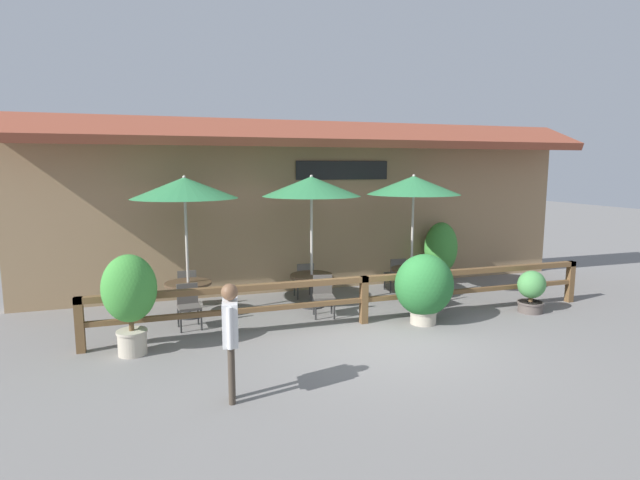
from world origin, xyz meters
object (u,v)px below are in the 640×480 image
Objects in this scene: chair_far_streetside at (429,286)px; potted_plant_broad_leaf at (441,249)px; dining_table_near at (188,289)px; chair_near_streetside at (189,304)px; patio_umbrella_middle at (311,187)px; potted_plant_entrance_palm at (130,294)px; potted_plant_corner_fern at (531,290)px; chair_middle_wallside at (304,278)px; potted_plant_tall_tropical at (424,286)px; dining_table_far at (411,274)px; patio_umbrella_near at (184,188)px; chair_far_wallside at (396,273)px; pedestrian at (230,327)px; dining_table_middle at (312,281)px; patio_umbrella_far at (414,185)px; chair_near_wallside at (187,286)px; chair_middle_streetside at (323,294)px.

chair_far_streetside is 2.36m from potted_plant_broad_leaf.
dining_table_near is 1.12× the size of chair_near_streetside.
patio_umbrella_middle is 3.40m from chair_far_streetside.
potted_plant_corner_fern is at bearing -0.32° from potted_plant_entrance_palm.
chair_middle_wallside is 2.88m from chair_far_streetside.
potted_plant_tall_tropical is at bearing -46.36° from patio_umbrella_middle.
chair_far_streetside is at bearing -86.00° from dining_table_far.
patio_umbrella_near is at bearing -171.53° from potted_plant_broad_leaf.
patio_umbrella_near is at bearing 156.51° from potted_plant_tall_tropical.
dining_table_far is (5.07, -0.14, 0.00)m from dining_table_near.
chair_near_streetside is 6.81m from potted_plant_broad_leaf.
chair_far_wallside is 0.53× the size of pedestrian.
chair_near_streetside and chair_far_wallside have the same top height.
chair_far_streetside is (5.12, -0.86, -0.11)m from dining_table_near.
dining_table_far is at bearing -1.61° from patio_umbrella_near.
patio_umbrella_middle reaches higher than potted_plant_tall_tropical.
patio_umbrella_near is 1.00× the size of patio_umbrella_middle.
dining_table_middle is at bearing 89.43° from chair_middle_wallside.
dining_table_near is 1.05× the size of potted_plant_corner_fern.
patio_umbrella_middle is 3.18m from potted_plant_tall_tropical.
patio_umbrella_far reaches higher than dining_table_far.
patio_umbrella_far is (5.11, 0.60, 2.19)m from chair_near_streetside.
potted_plant_corner_fern reaches higher than chair_far_wallside.
dining_table_middle is 2.55m from potted_plant_tall_tropical.
potted_plant_entrance_palm is (-5.42, 0.03, 0.27)m from potted_plant_tall_tropical.
dining_table_near is 1.12× the size of chair_near_wallside.
chair_near_wallside is 3.08m from chair_middle_streetside.
chair_near_wallside is 5.02m from chair_far_wallside.
patio_umbrella_middle reaches higher than dining_table_near.
chair_middle_streetside is at bearing 152.14° from chair_near_wallside.
potted_plant_broad_leaf is at bearing 37.29° from dining_table_far.
potted_plant_corner_fern is at bearing 130.56° from chair_far_wallside.
potted_plant_corner_fern is at bearing 161.80° from chair_near_wallside.
chair_near_streetside is 1.00× the size of chair_middle_wallside.
potted_plant_tall_tropical is at bearing -19.63° from chair_near_streetside.
potted_plant_broad_leaf is (6.52, 0.23, 0.46)m from chair_near_wallside.
chair_far_streetside reaches higher than dining_table_middle.
chair_middle_wallside is 0.50× the size of potted_plant_entrance_palm.
pedestrian is (-2.39, -4.77, 0.55)m from chair_middle_wallside.
chair_near_streetside is 7.12m from potted_plant_corner_fern.
chair_middle_wallside is at bearing 160.80° from dining_table_far.
patio_umbrella_far is 6.39m from pedestrian.
chair_near_wallside is at bearing 170.08° from dining_table_far.
potted_plant_broad_leaf is 1.03× the size of pedestrian.
potted_plant_entrance_palm reaches higher than chair_far_streetside.
patio_umbrella_far reaches higher than chair_far_streetside.
chair_far_wallside reaches higher than dining_table_middle.
chair_near_wallside is 1.00× the size of chair_far_wallside.
potted_plant_broad_leaf is at bearing -175.17° from chair_near_wallside.
patio_umbrella_far is 2.69m from potted_plant_tall_tropical.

